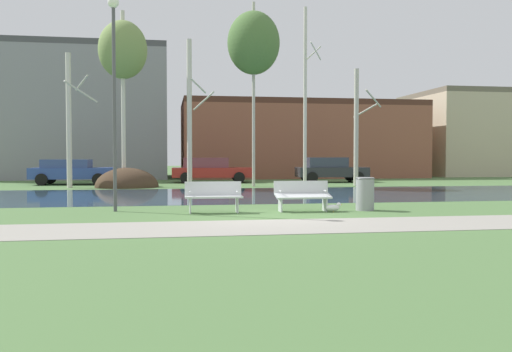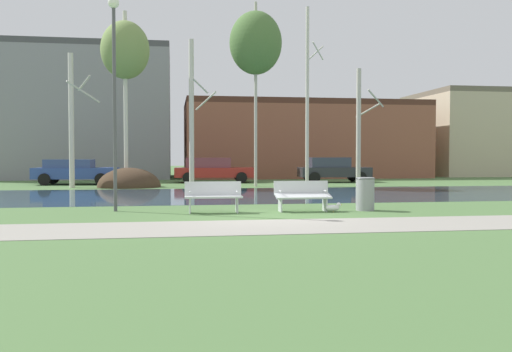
% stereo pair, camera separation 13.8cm
% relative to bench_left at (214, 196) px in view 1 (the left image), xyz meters
% --- Properties ---
extents(ground_plane, '(120.00, 120.00, 0.00)m').
position_rel_bench_left_xyz_m(ground_plane, '(1.28, 8.71, -0.47)').
color(ground_plane, '#4C703D').
extents(paved_path_strip, '(60.00, 2.54, 0.01)m').
position_rel_bench_left_xyz_m(paved_path_strip, '(1.28, -3.20, -0.47)').
color(paved_path_strip, gray).
rests_on(paved_path_strip, ground).
extents(river_band, '(80.00, 8.74, 0.01)m').
position_rel_bench_left_xyz_m(river_band, '(1.28, 6.75, -0.47)').
color(river_band, '#2D475B').
rests_on(river_band, ground).
extents(soil_mound, '(3.17, 3.02, 1.97)m').
position_rel_bench_left_xyz_m(soil_mound, '(-3.30, 13.02, -0.47)').
color(soil_mound, '#423021').
rests_on(soil_mound, ground).
extents(bench_left, '(1.61, 0.58, 0.87)m').
position_rel_bench_left_xyz_m(bench_left, '(0.00, 0.00, 0.00)').
color(bench_left, silver).
rests_on(bench_left, ground).
extents(bench_right, '(1.61, 0.58, 0.87)m').
position_rel_bench_left_xyz_m(bench_right, '(2.56, 0.00, 0.00)').
color(bench_right, silver).
rests_on(bench_right, ground).
extents(trash_bin, '(0.56, 0.56, 0.96)m').
position_rel_bench_left_xyz_m(trash_bin, '(4.43, -0.04, 0.03)').
color(trash_bin, gray).
rests_on(trash_bin, ground).
extents(seagull, '(0.48, 0.18, 0.27)m').
position_rel_bench_left_xyz_m(seagull, '(3.37, -0.36, -0.34)').
color(seagull, white).
rests_on(seagull, ground).
extents(streetlamp, '(0.32, 0.32, 6.10)m').
position_rel_bench_left_xyz_m(streetlamp, '(-2.76, 0.83, 3.52)').
color(streetlamp, '#4C4C51').
rests_on(streetlamp, ground).
extents(birch_far_left, '(1.54, 2.37, 6.65)m').
position_rel_bench_left_xyz_m(birch_far_left, '(-6.02, 12.85, 2.94)').
color(birch_far_left, beige).
rests_on(birch_far_left, ground).
extents(birch_left, '(2.46, 2.46, 8.95)m').
position_rel_bench_left_xyz_m(birch_left, '(-3.48, 13.45, 6.46)').
color(birch_left, beige).
rests_on(birch_left, ground).
extents(birch_center_left, '(1.38, 2.08, 7.40)m').
position_rel_bench_left_xyz_m(birch_center_left, '(-0.14, 12.35, 3.27)').
color(birch_center_left, beige).
rests_on(birch_center_left, ground).
extents(birch_center, '(2.69, 2.69, 9.45)m').
position_rel_bench_left_xyz_m(birch_center, '(3.13, 12.60, 6.87)').
color(birch_center, '#BCB7A8').
rests_on(birch_center, ground).
extents(birch_center_right, '(0.94, 1.67, 9.34)m').
position_rel_bench_left_xyz_m(birch_center_right, '(5.89, 12.67, 4.27)').
color(birch_center_right, beige).
rests_on(birch_center_right, ground).
extents(birch_right, '(1.49, 2.50, 6.19)m').
position_rel_bench_left_xyz_m(birch_right, '(8.68, 12.53, 2.70)').
color(birch_right, '#BCB7A8').
rests_on(birch_right, ground).
extents(parked_van_nearest_blue, '(4.54, 2.17, 1.38)m').
position_rel_bench_left_xyz_m(parked_van_nearest_blue, '(-6.47, 16.01, 0.27)').
color(parked_van_nearest_blue, '#2D4793').
rests_on(parked_van_nearest_blue, ground).
extents(parked_sedan_second_red, '(4.73, 2.20, 1.47)m').
position_rel_bench_left_xyz_m(parked_sedan_second_red, '(1.21, 17.02, 0.30)').
color(parked_sedan_second_red, maroon).
rests_on(parked_sedan_second_red, ground).
extents(parked_hatch_third_dark, '(4.27, 2.17, 1.48)m').
position_rel_bench_left_xyz_m(parked_hatch_third_dark, '(8.36, 16.36, 0.31)').
color(parked_hatch_third_dark, '#282B30').
rests_on(parked_hatch_third_dark, ground).
extents(building_grey_warehouse, '(13.72, 8.90, 9.09)m').
position_rel_bench_left_xyz_m(building_grey_warehouse, '(-8.14, 25.49, 4.07)').
color(building_grey_warehouse, gray).
rests_on(building_grey_warehouse, ground).
extents(building_brick_low, '(17.25, 8.67, 5.50)m').
position_rel_bench_left_xyz_m(building_brick_low, '(8.44, 24.87, 2.28)').
color(building_brick_low, brown).
rests_on(building_brick_low, ground).
extents(building_beige_block, '(12.45, 8.80, 6.65)m').
position_rel_bench_left_xyz_m(building_beige_block, '(24.89, 25.99, 2.86)').
color(building_beige_block, '#BCAD8E').
rests_on(building_beige_block, ground).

